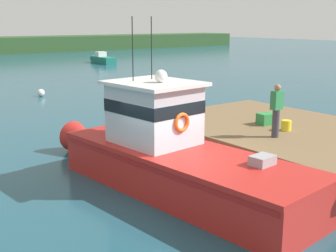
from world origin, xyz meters
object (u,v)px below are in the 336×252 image
Objects in this scene: deckhand_by_the_boat at (276,110)px; moored_boat_mid_harbor at (102,59)px; bait_bucket at (286,125)px; crate_single_by_cleat at (267,119)px; mooring_buoy_inshore at (41,93)px; main_fishing_boat at (169,154)px; mooring_buoy_spare_mooring at (121,83)px.

deckhand_by_the_boat is 40.48m from moored_boat_mid_harbor.
bait_bucket is 1.22m from deckhand_by_the_boat.
crate_single_by_cleat is at bearing -110.69° from moored_boat_mid_harbor.
deckhand_by_the_boat reaches higher than moored_boat_mid_harbor.
bait_bucket is at bearing -86.99° from mooring_buoy_inshore.
deckhand_by_the_boat is 3.43× the size of mooring_buoy_inshore.
main_fishing_boat is at bearing 170.39° from bait_bucket.
deckhand_by_the_boat is at bearing -108.17° from mooring_buoy_spare_mooring.
main_fishing_boat reaches higher than moored_boat_mid_harbor.
moored_boat_mid_harbor is at bearing 69.55° from bait_bucket.
deckhand_by_the_boat is at bearing -89.94° from mooring_buoy_inshore.
crate_single_by_cleat is 1.01m from bait_bucket.
bait_bucket is 0.72× the size of mooring_buoy_inshore.
main_fishing_boat reaches higher than crate_single_by_cleat.
moored_boat_mid_harbor reaches higher than mooring_buoy_spare_mooring.
mooring_buoy_inshore is (-0.02, 18.86, -1.82)m from deckhand_by_the_boat.
deckhand_by_the_boat is at bearing -17.75° from main_fishing_boat.
mooring_buoy_spare_mooring is 6.46m from mooring_buoy_inshore.
main_fishing_boat is 1.92× the size of moored_boat_mid_harbor.
moored_boat_mid_harbor is (18.14, 36.56, -0.56)m from main_fishing_boat.
bait_bucket is (4.24, -0.72, 0.36)m from main_fishing_boat.
deckhand_by_the_boat is 18.95m from mooring_buoy_inshore.
crate_single_by_cleat is at bearing -106.12° from mooring_buoy_spare_mooring.
bait_bucket is 0.68× the size of mooring_buoy_spare_mooring.
crate_single_by_cleat is 1.21× the size of mooring_buoy_spare_mooring.
moored_boat_mid_harbor is 10.41× the size of mooring_buoy_spare_mooring.
deckhand_by_the_boat is 3.28× the size of mooring_buoy_spare_mooring.
deckhand_by_the_boat is (-0.95, -0.33, 0.69)m from bait_bucket.
mooring_buoy_inshore is at bearing -174.16° from mooring_buoy_spare_mooring.
mooring_buoy_inshore is (3.27, 17.81, -0.77)m from main_fishing_boat.
mooring_buoy_spare_mooring is (-8.45, -18.09, -0.20)m from moored_boat_mid_harbor.
crate_single_by_cleat is at bearing 3.52° from main_fishing_boat.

